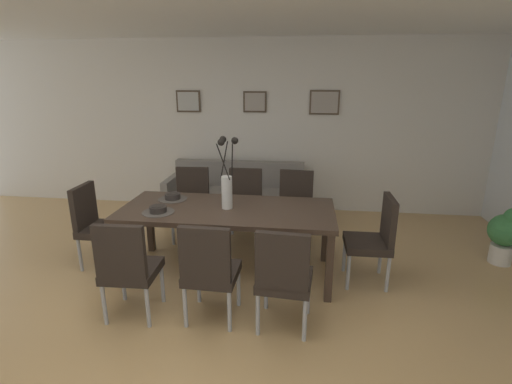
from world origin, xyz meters
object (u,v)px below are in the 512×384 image
object	(u,v)px
dining_table	(227,214)
centerpiece_vase	(227,182)
sofa	(236,199)
potted_plant	(506,233)
framed_picture_left	(188,101)
bowl_near_left	(158,209)
framed_picture_center	(255,102)
framed_picture_right	(324,102)
dining_chair_head_west	(95,221)
dining_chair_far_left	(209,268)
dining_chair_mid_right	(295,204)
dining_chair_mid_left	(284,275)
bowl_near_right	(173,196)
dining_chair_far_right	(244,202)
dining_chair_near_right	(192,200)
dining_chair_near_left	(128,265)
dining_chair_head_east	(376,236)

from	to	relation	value
dining_table	centerpiece_vase	bearing A→B (deg)	55.35
sofa	potted_plant	bearing A→B (deg)	-18.48
centerpiece_vase	framed_picture_left	distance (m)	2.50
bowl_near_left	framed_picture_center	xyz separation A→B (m)	(0.66, 2.40, 0.90)
framed_picture_right	potted_plant	world-z (taller)	framed_picture_right
sofa	framed_picture_right	world-z (taller)	framed_picture_right
dining_chair_head_west	framed_picture_center	distance (m)	2.88
centerpiece_vase	sofa	xyz separation A→B (m)	(-0.22, 1.70, -0.74)
bowl_near_left	dining_chair_far_left	bearing A→B (deg)	-43.73
dining_chair_mid_right	framed_picture_left	distance (m)	2.44
dining_chair_far_left	bowl_near_left	bearing A→B (deg)	136.27
dining_chair_head_west	sofa	distance (m)	2.13
centerpiece_vase	potted_plant	distance (m)	3.17
dining_chair_mid_left	bowl_near_left	xyz separation A→B (m)	(-1.30, 0.68, 0.27)
bowl_near_right	dining_chair_mid_left	bearing A→B (deg)	-40.50
dining_chair_mid_right	framed_picture_right	bearing A→B (deg)	74.39
dining_chair_far_right	dining_chair_head_west	world-z (taller)	same
dining_chair_mid_left	framed_picture_center	size ratio (longest dim) A/B	2.62
dining_chair_far_left	dining_chair_mid_right	size ratio (longest dim) A/B	1.00
dining_chair_near_right	sofa	size ratio (longest dim) A/B	0.46
dining_chair_near_left	potted_plant	world-z (taller)	dining_chair_near_left
dining_chair_near_left	framed_picture_right	bearing A→B (deg)	60.97
dining_table	dining_chair_head_west	distance (m)	1.50
dining_chair_head_east	framed_picture_right	distance (m)	2.52
framed_picture_left	framed_picture_right	distance (m)	2.07
bowl_near_left	framed_picture_center	world-z (taller)	framed_picture_center
bowl_near_left	centerpiece_vase	bearing A→B (deg)	18.13
dining_chair_far_left	dining_chair_head_east	distance (m)	1.73
dining_chair_mid_left	dining_chair_head_east	distance (m)	1.25
framed_picture_center	framed_picture_right	bearing A→B (deg)	-0.01
dining_chair_near_left	framed_picture_right	size ratio (longest dim) A/B	2.10
bowl_near_right	framed_picture_center	bearing A→B (deg)	71.47
framed_picture_left	dining_table	bearing A→B (deg)	-64.61
dining_chair_head_west	bowl_near_left	xyz separation A→B (m)	(0.83, -0.23, 0.27)
bowl_near_left	sofa	size ratio (longest dim) A/B	0.09
potted_plant	centerpiece_vase	bearing A→B (deg)	-168.61
framed_picture_left	framed_picture_right	world-z (taller)	framed_picture_right
framed_picture_left	framed_picture_center	xyz separation A→B (m)	(1.04, 0.00, 0.00)
dining_chair_mid_right	potted_plant	size ratio (longest dim) A/B	1.37
centerpiece_vase	bowl_near_left	xyz separation A→B (m)	(-0.66, -0.22, -0.24)
dining_chair_mid_left	dining_table	bearing A→B (deg)	125.60
dining_chair_head_east	bowl_near_left	world-z (taller)	dining_chair_head_east
dining_table	bowl_near_left	size ratio (longest dim) A/B	12.94
dining_chair_head_east	potted_plant	distance (m)	1.65
framed_picture_center	sofa	bearing A→B (deg)	-114.37
dining_chair_far_right	potted_plant	world-z (taller)	dining_chair_far_right
dining_chair_far_right	centerpiece_vase	size ratio (longest dim) A/B	1.25
dining_chair_head_west	framed_picture_center	world-z (taller)	framed_picture_center
dining_table	dining_chair_near_right	bearing A→B (deg)	126.51
dining_chair_mid_right	centerpiece_vase	world-z (taller)	centerpiece_vase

